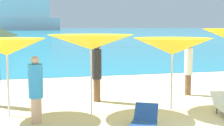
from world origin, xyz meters
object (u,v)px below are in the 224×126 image
umbrella_2 (172,46)px  beachgoer_3 (97,70)px  cruise_ship (18,15)px  beachgoer_2 (188,66)px  lounge_chair_1 (143,123)px  umbrella_0 (7,47)px  beachgoer_0 (36,88)px  umbrella_1 (91,42)px

umbrella_2 → beachgoer_3: bearing=140.8°
umbrella_2 → beachgoer_3: (-1.87, 1.53, -0.81)m
cruise_ship → beachgoer_3: bearing=-95.5°
beachgoer_2 → umbrella_2: bearing=-4.3°
umbrella_2 → lounge_chair_1: umbrella_2 is taller
umbrella_0 → lounge_chair_1: bearing=-35.4°
beachgoer_3 → cruise_ship: cruise_ship is taller
beachgoer_0 → beachgoer_2: beachgoer_2 is taller
umbrella_2 → beachgoer_2: size_ratio=1.26×
umbrella_2 → umbrella_1: bearing=176.4°
umbrella_1 → lounge_chair_1: (0.85, -1.85, -1.73)m
umbrella_0 → lounge_chair_1: (3.03, -2.15, -1.61)m
lounge_chair_1 → beachgoer_2: (2.84, 3.41, 0.77)m
umbrella_2 → beachgoer_2: 2.35m
umbrella_1 → beachgoer_2: size_ratio=1.33×
umbrella_1 → beachgoer_2: umbrella_1 is taller
umbrella_2 → lounge_chair_1: size_ratio=1.52×
beachgoer_3 → cruise_ship: 202.14m
beachgoer_2 → cruise_ship: 202.20m
umbrella_1 → cruise_ship: cruise_ship is taller
umbrella_0 → umbrella_2: (4.47, -0.44, -0.02)m
umbrella_2 → cruise_ship: bearing=94.1°
umbrella_0 → beachgoer_0: bearing=-47.8°
lounge_chair_1 → cruise_ship: (-13.26, 204.78, 9.35)m
lounge_chair_1 → beachgoer_2: size_ratio=0.83×
beachgoer_0 → cruise_ship: size_ratio=0.03×
umbrella_1 → beachgoer_2: (3.69, 1.56, -0.95)m
lounge_chair_1 → beachgoer_0: 2.76m
umbrella_2 → beachgoer_0: bearing=-174.8°
umbrella_0 → umbrella_1: bearing=-7.9°
umbrella_0 → beachgoer_2: (5.87, 1.26, -0.83)m
cruise_ship → umbrella_2: bearing=-95.0°
umbrella_1 → umbrella_2: 2.30m
beachgoer_0 → cruise_ship: 203.90m
umbrella_2 → cruise_ship: 203.75m
umbrella_0 → cruise_ship: cruise_ship is taller
umbrella_0 → beachgoer_0: size_ratio=1.32×
beachgoer_2 → cruise_ship: cruise_ship is taller
umbrella_0 → lounge_chair_1: size_ratio=1.44×
lounge_chair_1 → beachgoer_0: size_ratio=0.92×
beachgoer_2 → beachgoer_3: 3.28m
umbrella_1 → umbrella_2: bearing=-3.6°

